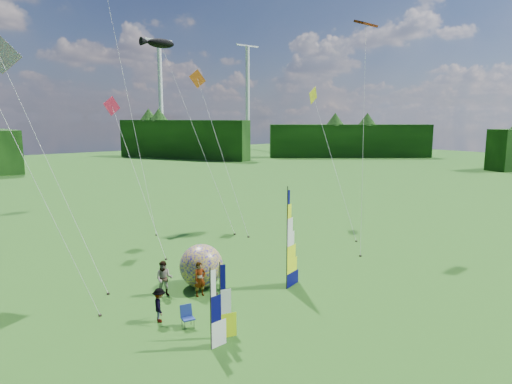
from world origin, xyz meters
TOP-DOWN VIEW (x-y plane):
  - ground at (0.00, 0.00)m, footprint 220.00×220.00m
  - treeline_ring at (0.00, 0.00)m, footprint 210.00×210.00m
  - turbine_left at (70.00, 95.00)m, footprint 8.00×1.20m
  - turbine_right at (45.00, 102.00)m, footprint 8.00×1.20m
  - feather_banner_main at (0.70, 3.43)m, footprint 1.44×0.52m
  - side_banner_left at (-5.36, 1.03)m, footprint 0.91×0.35m
  - side_banner_far at (-6.18, 0.51)m, footprint 0.99×0.17m
  - bol_inflatable at (-2.72, 6.66)m, footprint 2.70×2.70m
  - spectator_a at (-3.50, 5.59)m, footprint 0.68×0.46m
  - spectator_b at (-4.93, 6.83)m, footprint 1.00×0.92m
  - spectator_c at (-6.59, 4.16)m, footprint 0.75×1.10m
  - spectator_d at (-2.83, 6.48)m, footprint 1.05×0.59m
  - camp_chair at (-5.90, 2.81)m, footprint 0.70×0.70m
  - kite_whale at (5.63, 20.62)m, footprint 5.42×15.39m
  - kite_rainbow_delta at (-8.59, 12.75)m, footprint 9.60×13.31m
  - kite_parafoil at (11.24, 6.76)m, footprint 10.03×9.20m
  - small_kite_red at (-2.12, 15.76)m, footprint 5.34×9.85m
  - small_kite_orange at (6.45, 17.80)m, footprint 5.10×12.13m
  - small_kite_yellow at (13.42, 11.50)m, footprint 10.15×13.07m
  - small_kite_pink at (-10.79, 8.75)m, footprint 8.77×8.78m
  - small_kite_green at (0.81, 23.21)m, footprint 8.07×12.62m

SIDE VIEW (x-z plane):
  - ground at x=0.00m, z-range 0.00..0.00m
  - camp_chair at x=-5.90m, z-range 0.00..1.01m
  - spectator_c at x=-6.59m, z-range 0.00..1.60m
  - spectator_d at x=-2.83m, z-range 0.00..1.69m
  - spectator_a at x=-3.50m, z-range 0.00..1.84m
  - spectator_b at x=-4.93m, z-range 0.00..1.88m
  - bol_inflatable at x=-2.72m, z-range 0.00..2.41m
  - side_banner_left at x=-5.36m, z-range 0.00..3.27m
  - side_banner_far at x=-6.18m, z-range 0.00..3.34m
  - feather_banner_main at x=0.70m, z-range 0.00..5.49m
  - treeline_ring at x=0.00m, z-range 0.00..8.00m
  - small_kite_red at x=-2.12m, z-range 0.00..11.35m
  - small_kite_yellow at x=13.42m, z-range 0.00..12.66m
  - small_kite_orange at x=6.45m, z-range 0.00..14.15m
  - kite_rainbow_delta at x=-8.59m, z-range 0.00..15.17m
  - small_kite_pink at x=-10.79m, z-range 0.00..16.11m
  - kite_whale at x=5.63m, z-range 0.00..17.81m
  - kite_parafoil at x=11.24m, z-range 0.00..18.36m
  - small_kite_green at x=0.81m, z-range 0.00..22.27m
  - turbine_left at x=70.00m, z-range 0.00..30.00m
  - turbine_right at x=45.00m, z-range 0.00..30.00m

